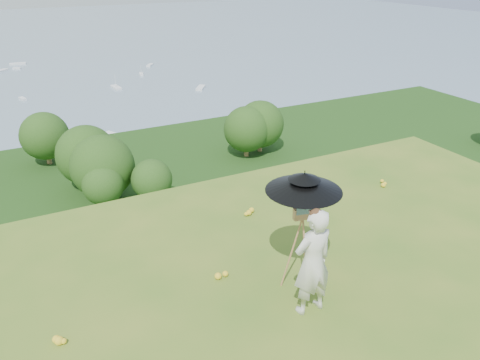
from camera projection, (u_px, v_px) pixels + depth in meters
forest_slope at (107, 333)px, 47.14m from camera, size 140.00×56.00×22.00m
shoreline_tier at (61, 217)px, 82.30m from camera, size 170.00×28.00×8.00m
bay_water at (7, 53)px, 214.07m from camera, size 700.00×700.00×0.00m
slope_trees at (88, 212)px, 41.13m from camera, size 110.00×50.00×6.00m
harbor_town at (54, 184)px, 79.51m from camera, size 110.00×22.00×5.00m
wildflowers at (410, 352)px, 6.73m from camera, size 10.00×10.50×0.12m
painter at (313, 262)px, 7.24m from camera, size 0.70×0.47×1.86m
field_easel at (301, 245)px, 7.82m from camera, size 0.76×0.76×1.69m
sun_umbrella at (303, 194)px, 7.44m from camera, size 1.32×1.32×0.81m
painter_cap at (317, 213)px, 6.87m from camera, size 0.24×0.28×0.10m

